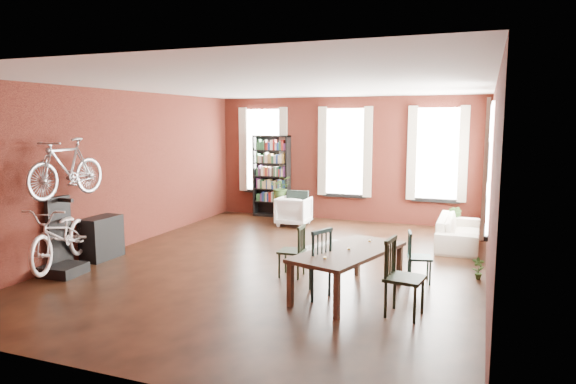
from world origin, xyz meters
The scene contains 19 objects.
room centered at (0.25, 0.62, 2.14)m, with size 9.00×9.04×3.22m.
dining_table centered at (1.57, -1.21, 0.34)m, with size 0.91×2.00×0.68m, color brown.
dining_chair_a centered at (1.07, -1.47, 0.52)m, with size 0.48×0.48×1.03m, color #193537.
dining_chair_b centered at (0.45, -0.66, 0.43)m, with size 0.40×0.40×0.87m, color black.
dining_chair_c centered at (2.47, -1.77, 0.52)m, with size 0.48×0.48×1.03m, color black.
dining_chair_d centered at (2.48, -0.21, 0.41)m, with size 0.38×0.38×0.82m, color #1C3D3A.
bookshelf centered at (-2.00, 4.30, 1.10)m, with size 1.00×0.32×2.20m, color black.
white_armchair centered at (-1.01, 3.35, 0.39)m, with size 0.77×0.72×0.79m, color white.
cream_sofa centered at (2.95, 2.60, 0.41)m, with size 2.08×0.61×0.81m, color beige.
striped_rug centered at (0.48, 1.30, 0.01)m, with size 0.95×1.51×0.01m, color black.
bike_trainer centered at (-3.18, -1.98, 0.09)m, with size 0.61×0.61×0.18m, color black.
bike_wall_rack centered at (-3.40, -1.80, 0.65)m, with size 0.16×0.60×1.30m, color black.
console_table centered at (-3.28, -0.90, 0.40)m, with size 0.40×0.80×0.80m, color black.
plant_stand centered at (-1.51, 3.71, 0.29)m, with size 0.29×0.29×0.58m, color black.
plant_by_sofa centered at (2.76, 3.52, 0.15)m, with size 0.38×0.69×0.31m, color #2E5321.
plant_small centered at (3.37, 0.28, 0.07)m, with size 0.19×0.37×0.13m, color #326127.
bicycle_floor centered at (-3.16, -2.00, 1.15)m, with size 0.68×1.03×1.95m, color silver.
bicycle_hung centered at (-3.15, -1.80, 2.13)m, with size 0.47×1.00×1.66m, color #A5A8AD.
plant_on_stand centered at (-1.48, 3.68, 0.82)m, with size 0.55×0.61×0.48m, color #385D25.
Camera 1 is at (3.39, -8.45, 2.57)m, focal length 32.00 mm.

